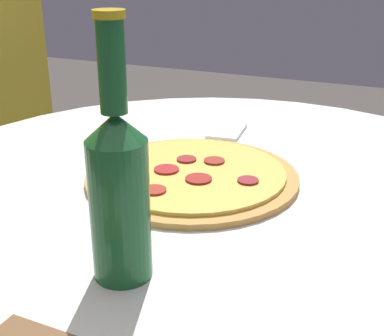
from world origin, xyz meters
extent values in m
cylinder|color=silver|center=(0.00, 0.00, 0.74)|extent=(1.08, 1.08, 0.02)
cylinder|color=#C68E47|center=(0.02, 0.05, 0.76)|extent=(0.34, 0.34, 0.01)
cylinder|color=#E0BC4C|center=(0.02, 0.05, 0.77)|extent=(0.30, 0.30, 0.01)
cylinder|color=maroon|center=(0.01, -0.04, 0.77)|extent=(0.03, 0.03, 0.00)
cylinder|color=maroon|center=(0.02, 0.17, 0.77)|extent=(0.04, 0.04, 0.00)
cylinder|color=maroon|center=(-0.01, 0.03, 0.77)|extent=(0.04, 0.04, 0.00)
cylinder|color=maroon|center=(-0.08, 0.07, 0.77)|extent=(0.03, 0.03, 0.00)
cylinder|color=maroon|center=(0.05, 0.08, 0.77)|extent=(0.03, 0.03, 0.00)
cylinder|color=maroon|center=(-0.05, 0.15, 0.77)|extent=(0.03, 0.03, 0.00)
cylinder|color=maroon|center=(0.06, 0.03, 0.77)|extent=(0.03, 0.03, 0.00)
cylinder|color=maroon|center=(0.00, 0.09, 0.77)|extent=(0.04, 0.04, 0.00)
cylinder|color=#195628|center=(-0.26, 0.02, 0.84)|extent=(0.07, 0.07, 0.16)
cone|color=#195628|center=(-0.26, 0.02, 0.93)|extent=(0.07, 0.07, 0.03)
cylinder|color=#195628|center=(-0.26, 0.02, 0.99)|extent=(0.03, 0.03, 0.09)
cylinder|color=gold|center=(-0.26, 0.02, 1.04)|extent=(0.03, 0.03, 0.01)
cube|color=white|center=(0.26, 0.08, 0.76)|extent=(0.11, 0.07, 0.01)
camera|label=1|loc=(-0.70, -0.26, 1.10)|focal=50.00mm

